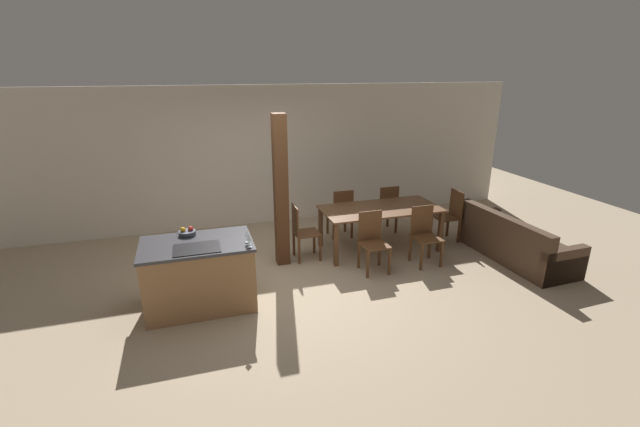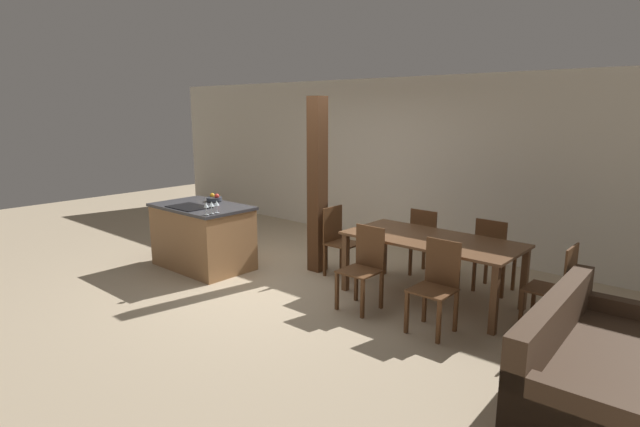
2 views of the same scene
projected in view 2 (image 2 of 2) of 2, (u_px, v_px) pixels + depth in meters
ground_plane at (276, 280)px, 6.54m from camera, size 16.00×16.00×0.00m
wall_back at (393, 161)px, 8.26m from camera, size 11.20×0.08×2.70m
kitchen_island at (203, 236)px, 7.02m from camera, size 1.39×0.88×0.90m
fruit_bowl at (214, 198)px, 7.20m from camera, size 0.22×0.22×0.11m
wine_glass_near at (206, 206)px, 6.23m from camera, size 0.07×0.07×0.16m
wine_glass_middle at (211, 205)px, 6.29m from camera, size 0.07×0.07×0.16m
wine_glass_far at (217, 204)px, 6.35m from camera, size 0.07×0.07×0.16m
dining_table at (432, 245)px, 5.76m from camera, size 2.00×0.96×0.75m
dining_chair_near_left at (364, 266)px, 5.57m from camera, size 0.40×0.40×0.92m
dining_chair_near_right at (436, 285)px, 4.99m from camera, size 0.40×0.40×0.92m
dining_chair_far_left at (427, 241)px, 6.60m from camera, size 0.40×0.40×0.92m
dining_chair_far_right at (493, 254)px, 6.02m from camera, size 0.40×0.40×0.92m
dining_chair_head_end at (339, 240)px, 6.68m from camera, size 0.40×0.40×0.92m
dining_chair_foot_end at (556, 287)px, 4.91m from camera, size 0.40×0.40×0.92m
couch at (589, 367)px, 3.84m from camera, size 0.88×2.00×0.78m
timber_post at (317, 186)px, 6.72m from camera, size 0.20×0.20×2.37m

